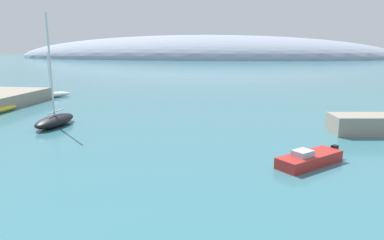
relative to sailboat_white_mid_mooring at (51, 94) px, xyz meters
name	(u,v)px	position (x,y,z in m)	size (l,w,h in m)	color
distant_ridge	(201,58)	(2.78, 177.34, -0.47)	(244.10, 86.93, 29.03)	#8E99AD
sailboat_white_mid_mooring	(51,94)	(0.00, 0.00, 0.00)	(5.44, 5.49, 6.88)	white
sailboat_black_outer_mooring	(55,120)	(10.85, -18.16, 0.19)	(2.50, 5.98, 10.98)	black
motorboat_red_foreground	(309,159)	(33.93, -26.60, -0.05)	(4.90, 4.70, 1.15)	red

